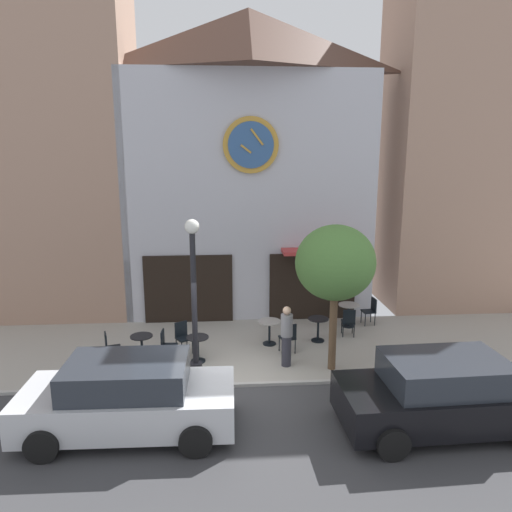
% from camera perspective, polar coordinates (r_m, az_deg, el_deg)
% --- Properties ---
extents(ground_plane, '(28.05, 10.66, 0.13)m').
position_cam_1_polar(ground_plane, '(11.55, -3.65, -16.96)').
color(ground_plane, '#9E998E').
extents(clock_building, '(8.41, 3.30, 10.16)m').
position_cam_1_polar(clock_building, '(16.45, -0.85, 11.05)').
color(clock_building, '#B2B2BC').
rests_on(clock_building, ground_plane).
extents(neighbor_building_left, '(6.48, 3.45, 14.81)m').
position_cam_1_polar(neighbor_building_left, '(18.32, -25.32, 16.83)').
color(neighbor_building_left, '#9E7A66').
rests_on(neighbor_building_left, ground_plane).
extents(neighbor_building_right, '(6.83, 3.26, 12.07)m').
position_cam_1_polar(neighbor_building_right, '(19.47, 25.57, 12.42)').
color(neighbor_building_right, '#9E7A66').
rests_on(neighbor_building_right, ground_plane).
extents(street_lamp, '(0.36, 0.36, 4.07)m').
position_cam_1_polar(street_lamp, '(11.90, -7.48, -5.15)').
color(street_lamp, black).
rests_on(street_lamp, ground_plane).
extents(street_tree, '(2.05, 1.84, 3.87)m').
position_cam_1_polar(street_tree, '(12.14, 9.55, -0.90)').
color(street_tree, brown).
rests_on(street_tree, ground_plane).
extents(cafe_table_leftmost, '(0.61, 0.61, 0.73)m').
position_cam_1_polar(cafe_table_leftmost, '(13.57, -13.61, -10.31)').
color(cafe_table_leftmost, black).
rests_on(cafe_table_leftmost, ground_plane).
extents(cafe_table_rightmost, '(0.61, 0.61, 0.72)m').
position_cam_1_polar(cafe_table_rightmost, '(13.24, -7.04, -10.64)').
color(cafe_table_rightmost, black).
rests_on(cafe_table_rightmost, ground_plane).
extents(cafe_table_near_curb, '(0.69, 0.69, 0.73)m').
position_cam_1_polar(cafe_table_near_curb, '(14.25, 1.63, -8.67)').
color(cafe_table_near_curb, black).
rests_on(cafe_table_near_curb, ground_plane).
extents(cafe_table_center, '(0.62, 0.62, 0.72)m').
position_cam_1_polar(cafe_table_center, '(14.61, 7.50, -8.36)').
color(cafe_table_center, black).
rests_on(cafe_table_center, ground_plane).
extents(cafe_table_center_right, '(0.69, 0.69, 0.76)m').
position_cam_1_polar(cafe_table_center_right, '(15.91, 11.13, -6.53)').
color(cafe_table_center_right, black).
rests_on(cafe_table_center_right, ground_plane).
extents(cafe_chair_facing_street, '(0.42, 0.42, 0.90)m').
position_cam_1_polar(cafe_chair_facing_street, '(13.35, -10.76, -10.32)').
color(cafe_chair_facing_street, black).
rests_on(cafe_chair_facing_street, ground_plane).
extents(cafe_chair_facing_wall, '(0.44, 0.44, 0.90)m').
position_cam_1_polar(cafe_chair_facing_wall, '(16.28, 13.68, -6.23)').
color(cafe_chair_facing_wall, black).
rests_on(cafe_chair_facing_wall, ground_plane).
extents(cafe_chair_left_end, '(0.51, 0.51, 0.90)m').
position_cam_1_polar(cafe_chair_left_end, '(13.64, 3.96, -9.61)').
color(cafe_chair_left_end, black).
rests_on(cafe_chair_left_end, ground_plane).
extents(cafe_chair_near_tree, '(0.45, 0.45, 0.90)m').
position_cam_1_polar(cafe_chair_near_tree, '(15.09, 11.10, -7.61)').
color(cafe_chair_near_tree, black).
rests_on(cafe_chair_near_tree, ground_plane).
extents(cafe_chair_near_lamp, '(0.55, 0.55, 0.90)m').
position_cam_1_polar(cafe_chair_near_lamp, '(13.84, -8.83, -9.39)').
color(cafe_chair_near_lamp, black).
rests_on(cafe_chair_near_lamp, ground_plane).
extents(cafe_chair_under_awning, '(0.50, 0.50, 0.90)m').
position_cam_1_polar(cafe_chair_under_awning, '(13.55, -17.20, -10.31)').
color(cafe_chair_under_awning, black).
rests_on(cafe_chair_under_awning, ground_plane).
extents(pedestrian_grey, '(0.44, 0.44, 1.67)m').
position_cam_1_polar(pedestrian_grey, '(12.79, 3.71, -9.54)').
color(pedestrian_grey, '#2D2D38').
rests_on(pedestrian_grey, ground_plane).
extents(parked_car_silver, '(4.33, 2.08, 1.55)m').
position_cam_1_polar(parked_car_silver, '(10.36, -15.16, -16.14)').
color(parked_car_silver, '#B7BABF').
rests_on(parked_car_silver, ground_plane).
extents(parked_car_black, '(4.36, 2.13, 1.55)m').
position_cam_1_polar(parked_car_black, '(10.86, 21.69, -15.23)').
color(parked_car_black, black).
rests_on(parked_car_black, ground_plane).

